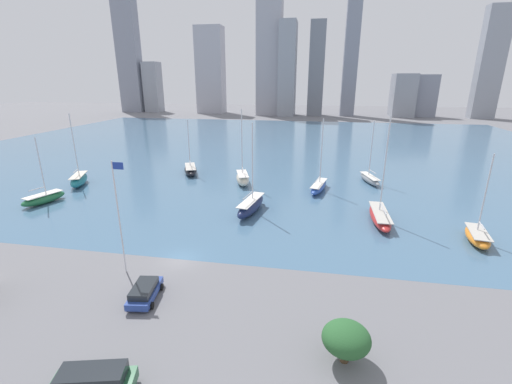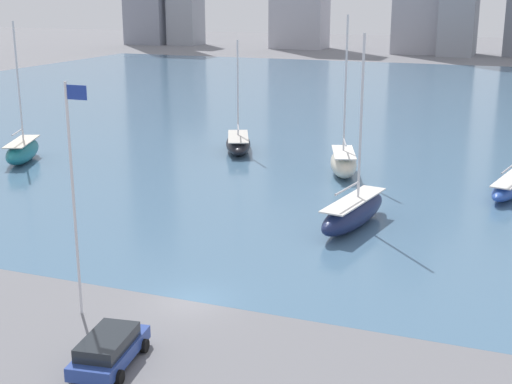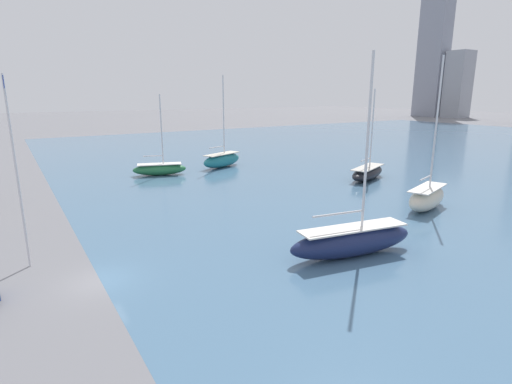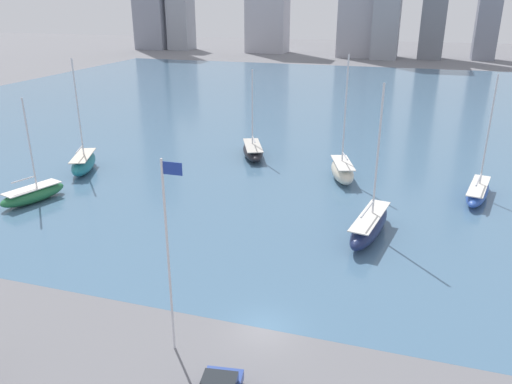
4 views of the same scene
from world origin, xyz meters
The scene contains 16 objects.
ground_plane centered at (0.00, 0.00, 0.00)m, with size 500.00×500.00×0.00m, color slate.
harbor_water centered at (0.00, 70.00, 0.00)m, with size 180.00×140.00×0.00m.
flag_pole centered at (-4.62, -3.44, 6.53)m, with size 1.24×0.14×12.08m.
yard_shrub centered at (17.37, -11.86, 1.98)m, with size 3.46×3.46×3.07m.
distant_city_skyline centered at (-11.34, 171.36, 26.72)m, with size 211.67×21.20×71.49m.
sailboat_black centered at (-12.10, 35.77, 0.91)m, with size 5.70×8.86×11.51m.
sailboat_red centered at (24.03, 15.47, 0.86)m, with size 2.55×10.64×14.72m.
sailboat_cream centered at (0.70, 30.05, 1.19)m, with size 4.47×7.64×14.31m.
sailboat_teal centered at (-30.12, 23.71, 1.14)m, with size 5.15×8.11×13.56m.
sailboat_gray centered at (25.21, 35.50, 0.83)m, with size 3.94×8.51×12.02m.
sailboat_blue centered at (15.32, 28.41, 0.87)m, with size 3.84×9.27×13.00m.
sailboat_orange centered at (35.02, 10.84, 0.82)m, with size 3.53×7.16×11.17m.
sailboat_navy centered at (5.16, 15.61, 1.13)m, with size 3.74×9.80×13.54m.
sailboat_green centered at (-29.20, 13.63, 0.89)m, with size 4.36×7.50×10.85m.
parked_suv_green centered at (1.28, -17.54, 1.06)m, with size 5.52×3.21×1.93m.
parked_wagon_blue centered at (-0.35, -7.56, 0.84)m, with size 2.86×4.92×1.54m.
Camera 1 is at (14.57, -32.40, 19.40)m, focal length 24.00 mm.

